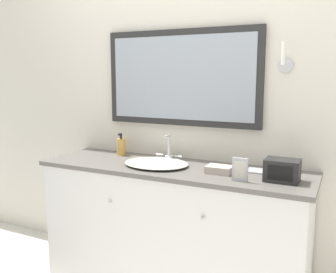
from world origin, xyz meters
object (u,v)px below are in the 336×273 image
(sink_basin, at_px, (157,163))
(picture_frame, at_px, (240,170))
(appliance_box, at_px, (282,170))
(soap_bottle, at_px, (121,147))

(sink_basin, height_order, picture_frame, sink_basin)
(appliance_box, bearing_deg, soap_bottle, 170.72)
(sink_basin, xyz_separation_m, soap_bottle, (-0.40, 0.18, 0.05))
(soap_bottle, relative_size, picture_frame, 1.22)
(sink_basin, bearing_deg, soap_bottle, 156.16)
(sink_basin, relative_size, soap_bottle, 2.66)
(appliance_box, bearing_deg, picture_frame, -152.38)
(picture_frame, bearing_deg, appliance_box, 27.62)
(soap_bottle, relative_size, appliance_box, 0.87)
(sink_basin, distance_m, appliance_box, 0.83)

